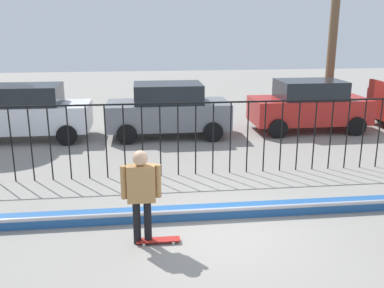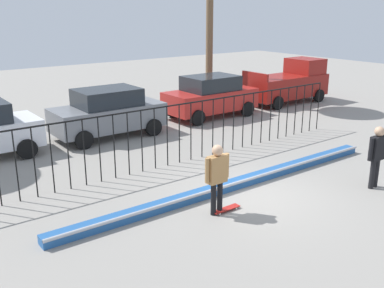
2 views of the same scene
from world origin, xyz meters
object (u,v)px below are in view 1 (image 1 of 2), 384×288
at_px(skateboard, 158,240).
at_px(parked_car_white, 26,112).
at_px(parked_car_gray, 168,109).
at_px(parked_car_red, 309,105).
at_px(skateboarder, 141,189).

xyz_separation_m(skateboard, parked_car_white, (-4.17, 8.02, 0.91)).
relative_size(skateboard, parked_car_gray, 0.19).
xyz_separation_m(parked_car_white, parked_car_gray, (4.90, -0.13, 0.00)).
relative_size(parked_car_white, parked_car_red, 1.00).
bearing_deg(parked_car_red, skateboarder, -129.65).
relative_size(skateboarder, parked_car_white, 0.41).
height_order(parked_car_white, parked_car_gray, same).
bearing_deg(parked_car_red, parked_car_gray, -179.43).
distance_m(parked_car_gray, parked_car_red, 5.29).
bearing_deg(skateboard, parked_car_red, 50.90).
bearing_deg(parked_car_gray, parked_car_red, 2.63).
bearing_deg(parked_car_gray, skateboarder, -96.87).
relative_size(skateboard, parked_car_red, 0.19).
distance_m(parked_car_white, parked_car_gray, 4.90).
height_order(skateboarder, parked_car_white, parked_car_white).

